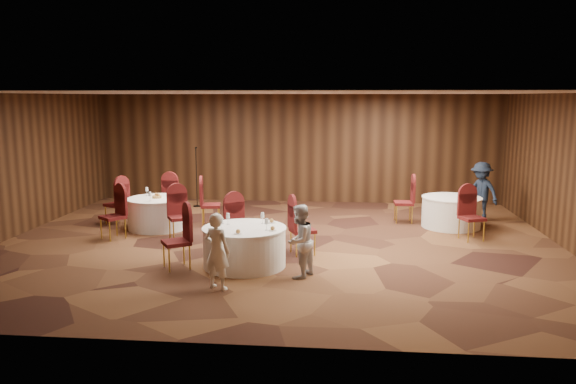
# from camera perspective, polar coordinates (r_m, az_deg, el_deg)

# --- Properties ---
(ground) EXTENTS (12.00, 12.00, 0.00)m
(ground) POSITION_cam_1_polar(r_m,az_deg,el_deg) (12.13, -1.04, -5.27)
(ground) COLOR black
(ground) RESTS_ON ground
(room_shell) EXTENTS (12.00, 12.00, 12.00)m
(room_shell) POSITION_cam_1_polar(r_m,az_deg,el_deg) (11.77, -1.06, 4.00)
(room_shell) COLOR silver
(room_shell) RESTS_ON ground
(table_main) EXTENTS (1.56, 1.56, 0.74)m
(table_main) POSITION_cam_1_polar(r_m,az_deg,el_deg) (10.51, -4.44, -5.53)
(table_main) COLOR white
(table_main) RESTS_ON ground
(table_left) EXTENTS (1.42, 1.42, 0.74)m
(table_left) POSITION_cam_1_polar(r_m,az_deg,el_deg) (13.80, -13.10, -2.09)
(table_left) COLOR white
(table_left) RESTS_ON ground
(table_right) EXTENTS (1.42, 1.42, 0.74)m
(table_right) POSITION_cam_1_polar(r_m,az_deg,el_deg) (14.14, 16.24, -1.94)
(table_right) COLOR white
(table_right) RESTS_ON ground
(chairs_main) EXTENTS (2.94, 2.23, 1.00)m
(chairs_main) POSITION_cam_1_polar(r_m,az_deg,el_deg) (11.13, -5.13, -4.02)
(chairs_main) COLOR #45100D
(chairs_main) RESTS_ON ground
(chairs_left) EXTENTS (3.01, 3.04, 1.00)m
(chairs_left) POSITION_cam_1_polar(r_m,az_deg,el_deg) (13.79, -12.93, -1.56)
(chairs_left) COLOR #45100D
(chairs_left) RESTS_ON ground
(chairs_right) EXTENTS (1.90, 2.26, 1.00)m
(chairs_right) POSITION_cam_1_polar(r_m,az_deg,el_deg) (13.66, 14.76, -1.74)
(chairs_right) COLOR #45100D
(chairs_right) RESTS_ON ground
(tabletop_main) EXTENTS (1.04, 1.07, 0.22)m
(tabletop_main) POSITION_cam_1_polar(r_m,az_deg,el_deg) (10.34, -3.61, -3.14)
(tabletop_main) COLOR silver
(tabletop_main) RESTS_ON table_main
(tabletop_left) EXTENTS (0.89, 0.74, 0.22)m
(tabletop_left) POSITION_cam_1_polar(r_m,az_deg,el_deg) (13.71, -13.13, -0.27)
(tabletop_left) COLOR silver
(tabletop_left) RESTS_ON table_left
(tabletop_right) EXTENTS (0.08, 0.08, 0.22)m
(tabletop_right) POSITION_cam_1_polar(r_m,az_deg,el_deg) (13.89, 17.30, -0.01)
(tabletop_right) COLOR silver
(tabletop_right) RESTS_ON table_right
(mic_stand) EXTENTS (0.24, 0.24, 1.72)m
(mic_stand) POSITION_cam_1_polar(r_m,az_deg,el_deg) (16.32, -9.25, 0.32)
(mic_stand) COLOR black
(mic_stand) RESTS_ON ground
(woman_a) EXTENTS (0.55, 0.46, 1.28)m
(woman_a) POSITION_cam_1_polar(r_m,az_deg,el_deg) (9.26, -7.21, -5.98)
(woman_a) COLOR white
(woman_a) RESTS_ON ground
(woman_b) EXTENTS (0.71, 0.78, 1.29)m
(woman_b) POSITION_cam_1_polar(r_m,az_deg,el_deg) (9.78, 1.16, -5.02)
(woman_b) COLOR silver
(woman_b) RESTS_ON ground
(man_c) EXTENTS (1.06, 1.09, 1.50)m
(man_c) POSITION_cam_1_polar(r_m,az_deg,el_deg) (15.04, 19.02, 0.04)
(man_c) COLOR #151F31
(man_c) RESTS_ON ground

